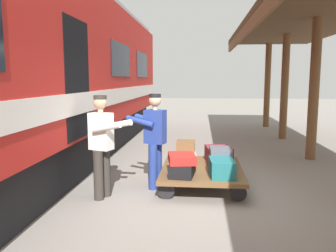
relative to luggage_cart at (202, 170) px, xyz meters
name	(u,v)px	position (x,y,z in m)	size (l,w,h in m)	color
ground_plane	(207,196)	(-0.09, 0.54, -0.29)	(60.00, 60.00, 0.00)	gray
luggage_cart	(202,170)	(0.00, 0.00, 0.00)	(1.46, 1.92, 0.34)	brown
suitcase_tan_vintage	(184,163)	(0.33, 0.00, 0.13)	(0.43, 0.63, 0.16)	tan
suitcase_maroon_trunk	(220,164)	(-0.33, 0.00, 0.13)	(0.44, 0.63, 0.17)	maroon
suitcase_burgundy_valise	(219,154)	(-0.33, -0.53, 0.19)	(0.48, 0.58, 0.29)	maroon
suitcase_black_hardshell	(183,169)	(0.33, 0.53, 0.16)	(0.38, 0.63, 0.22)	black
suitcase_teal_softside	(222,168)	(-0.33, 0.53, 0.19)	(0.39, 0.58, 0.29)	#1E666B
suitcase_cream_canvas	(185,156)	(0.33, -0.53, 0.13)	(0.40, 0.47, 0.17)	beige
suitcase_slate_roller	(221,154)	(-0.33, -0.01, 0.32)	(0.38, 0.54, 0.20)	#4C515B
suitcase_red_plastic	(182,158)	(0.34, 0.54, 0.34)	(0.44, 0.54, 0.14)	#AD231E
suitcase_brown_leather	(186,147)	(0.32, -0.51, 0.34)	(0.36, 0.39, 0.23)	brown
porter_in_overalls	(154,137)	(0.86, 0.18, 0.63)	(0.73, 0.56, 1.70)	navy
porter_by_door	(102,143)	(1.62, 0.82, 0.63)	(0.73, 0.57, 1.70)	#332D28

